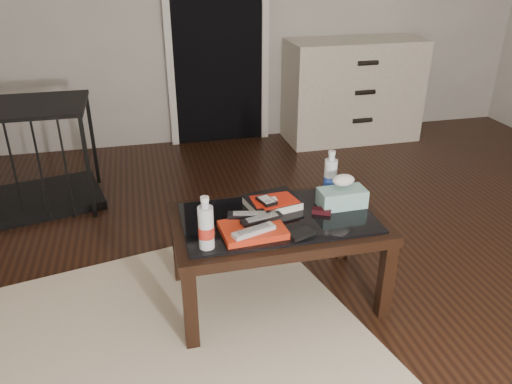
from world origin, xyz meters
TOP-DOWN VIEW (x-y plane):
  - ground at (0.00, 0.00)m, footprint 5.00×5.00m
  - doorway at (-0.40, 2.47)m, footprint 0.90×0.08m
  - coffee_table at (-0.53, 0.07)m, footprint 1.00×0.60m
  - rug at (-1.23, -0.16)m, footprint 2.27×1.89m
  - dresser at (0.79, 2.23)m, footprint 1.20×0.54m
  - pet_crate at (-1.90, 1.45)m, footprint 1.01×0.79m
  - magazines at (-0.68, -0.04)m, footprint 0.29×0.23m
  - remote_silver at (-0.68, -0.09)m, footprint 0.21×0.11m
  - remote_black_front at (-0.62, 0.00)m, footprint 0.21×0.09m
  - remote_black_back at (-0.67, 0.05)m, footprint 0.21×0.09m
  - textbook at (-0.52, 0.18)m, footprint 0.29×0.25m
  - dvd_mailers at (-0.53, 0.16)m, footprint 0.20×0.15m
  - ipod at (-0.57, 0.14)m, footprint 0.09×0.12m
  - flip_phone at (-0.31, 0.06)m, footprint 0.10×0.08m
  - wallet at (-0.47, -0.12)m, footprint 0.14×0.11m
  - water_bottle_left at (-0.89, -0.11)m, footprint 0.07×0.07m
  - water_bottle_right at (-0.20, 0.25)m, footprint 0.08×0.08m
  - tissue_box at (-0.19, 0.11)m, footprint 0.23×0.12m

SIDE VIEW (x-z plane):
  - ground at x=0.00m, z-range 0.00..0.00m
  - rug at x=-1.23m, z-range 0.00..0.01m
  - pet_crate at x=-1.90m, z-range -0.12..0.59m
  - coffee_table at x=-0.53m, z-range 0.17..0.63m
  - dresser at x=0.79m, z-range 0.00..0.90m
  - wallet at x=-0.47m, z-range 0.46..0.48m
  - flip_phone at x=-0.31m, z-range 0.46..0.48m
  - magazines at x=-0.68m, z-range 0.46..0.49m
  - textbook at x=-0.52m, z-range 0.46..0.51m
  - remote_silver at x=-0.68m, z-range 0.49..0.51m
  - remote_black_front at x=-0.62m, z-range 0.49..0.51m
  - remote_black_back at x=-0.67m, z-range 0.49..0.51m
  - tissue_box at x=-0.19m, z-range 0.46..0.55m
  - dvd_mailers at x=-0.53m, z-range 0.51..0.51m
  - ipod at x=-0.57m, z-range 0.51..0.53m
  - water_bottle_left at x=-0.89m, z-range 0.46..0.70m
  - water_bottle_right at x=-0.20m, z-range 0.46..0.70m
  - doorway at x=-0.40m, z-range -0.01..2.06m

